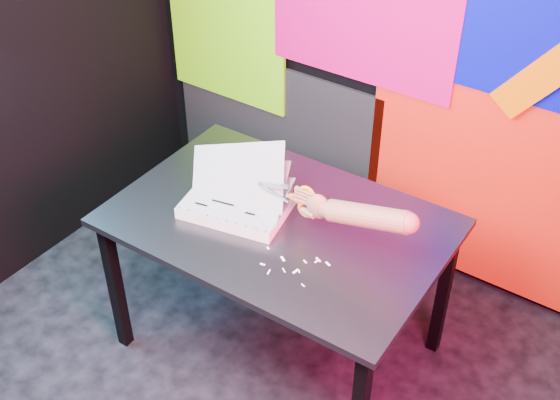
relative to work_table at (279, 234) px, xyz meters
The scene contains 7 objects.
room 0.89m from the work_table, 80.68° to the right, with size 3.01×3.01×2.71m.
backdrop 0.96m from the work_table, 80.39° to the left, with size 2.88×0.05×2.08m.
work_table is the anchor object (origin of this frame).
printout_stack 0.21m from the work_table, 167.46° to the right, with size 0.50×0.38×0.31m.
scissors 0.25m from the work_table, ahead, with size 0.26×0.02×0.15m.
hand_forearm 0.44m from the work_table, ahead, with size 0.49×0.10×0.17m.
paper_clippings 0.29m from the work_table, 41.94° to the right, with size 0.26×0.18×0.00m.
Camera 1 is at (1.16, -1.24, 2.53)m, focal length 45.00 mm.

